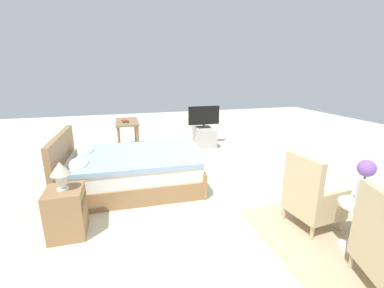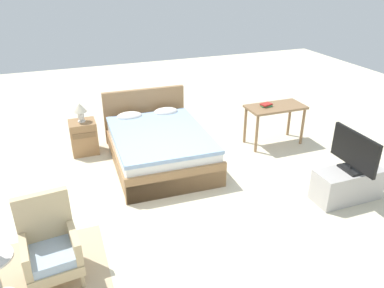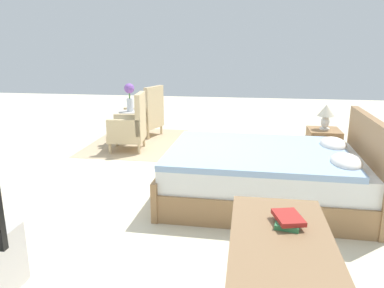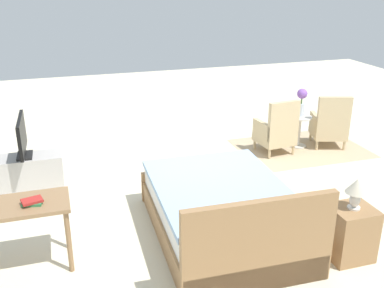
% 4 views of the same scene
% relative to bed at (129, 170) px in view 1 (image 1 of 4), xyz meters
% --- Properties ---
extents(ground_plane, '(16.00, 16.00, 0.00)m').
position_rel_bed_xyz_m(ground_plane, '(-0.14, -1.10, -0.30)').
color(ground_plane, beige).
extents(floor_rug, '(2.10, 1.50, 0.01)m').
position_rel_bed_xyz_m(floor_rug, '(-2.24, -2.15, -0.29)').
color(floor_rug, tan).
rests_on(floor_rug, ground_plane).
extents(bed, '(1.55, 2.16, 0.96)m').
position_rel_bed_xyz_m(bed, '(0.00, 0.00, 0.00)').
color(bed, '#997047').
rests_on(bed, ground_plane).
extents(armchair_by_window_right, '(0.59, 0.59, 0.92)m').
position_rel_bed_xyz_m(armchair_by_window_right, '(-1.73, -2.09, 0.08)').
color(armchair_by_window_right, '#CCB284').
rests_on(armchair_by_window_right, floor_rug).
extents(side_table, '(0.40, 0.40, 0.54)m').
position_rel_bed_xyz_m(side_table, '(-2.24, -2.24, 0.04)').
color(side_table, beige).
rests_on(side_table, ground_plane).
extents(flower_vase, '(0.17, 0.17, 0.48)m').
position_rel_bed_xyz_m(flower_vase, '(-2.24, -2.24, 0.54)').
color(flower_vase, silver).
rests_on(flower_vase, side_table).
extents(nightstand, '(0.44, 0.41, 0.58)m').
position_rel_bed_xyz_m(nightstand, '(-1.12, 0.76, -0.01)').
color(nightstand, '#997047').
rests_on(nightstand, ground_plane).
extents(table_lamp, '(0.22, 0.22, 0.33)m').
position_rel_bed_xyz_m(table_lamp, '(-1.12, 0.76, 0.49)').
color(table_lamp, silver).
rests_on(table_lamp, nightstand).
extents(tv_stand, '(0.96, 0.40, 0.45)m').
position_rel_bed_xyz_m(tv_stand, '(2.15, -2.00, -0.07)').
color(tv_stand, '#B7B2AD').
rests_on(tv_stand, ground_plane).
extents(tv_flatscreen, '(0.21, 0.82, 0.55)m').
position_rel_bed_xyz_m(tv_flatscreen, '(2.16, -2.00, 0.44)').
color(tv_flatscreen, black).
rests_on(tv_flatscreen, tv_stand).
extents(vanity_desk, '(1.04, 0.52, 0.72)m').
position_rel_bed_xyz_m(vanity_desk, '(2.16, -0.06, 0.32)').
color(vanity_desk, '#8E6B47').
rests_on(vanity_desk, ground_plane).
extents(book_stack, '(0.22, 0.18, 0.05)m').
position_rel_bed_xyz_m(book_stack, '(1.98, -0.02, 0.45)').
color(book_stack, '#337A47').
rests_on(book_stack, vanity_desk).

